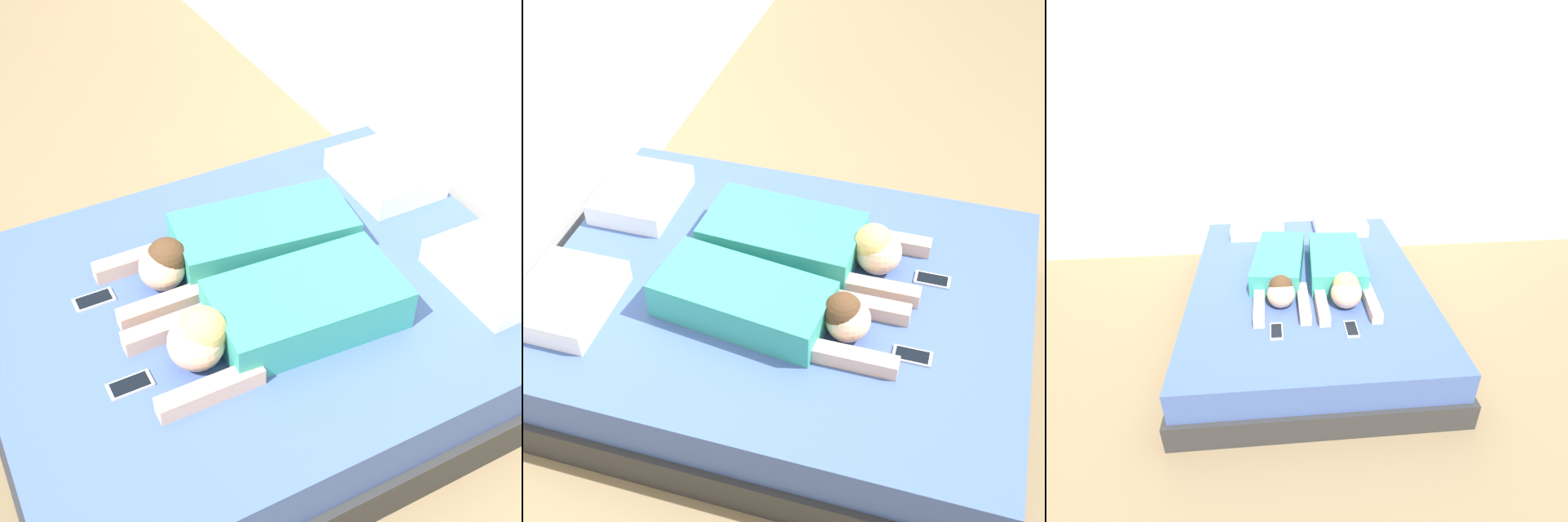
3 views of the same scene
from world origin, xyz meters
The scene contains 9 objects.
ground_plane centered at (0.00, 0.00, 0.00)m, with size 12.00×12.00×0.00m, color #7F6B4C.
wall_back centered at (0.00, 1.24, 1.30)m, with size 12.00×0.06×2.60m.
bed centered at (0.00, 0.00, 0.19)m, with size 1.73×2.18×0.39m.
pillow_head_left centered at (-0.38, 0.84, 0.44)m, with size 0.47×0.37×0.11m.
pillow_head_right centered at (0.38, 0.84, 0.44)m, with size 0.47×0.37×0.11m.
person_left centered at (-0.20, 0.01, 0.48)m, with size 0.43×1.06×0.21m.
person_right centered at (0.22, -0.05, 0.48)m, with size 0.43×1.01×0.23m.
cell_phone_left centered at (-0.24, -0.60, 0.39)m, with size 0.08×0.16×0.01m.
cell_phone_right centered at (0.22, -0.62, 0.39)m, with size 0.08×0.16×0.01m.
Camera 3 is at (-0.23, -2.56, 1.97)m, focal length 28.00 mm.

